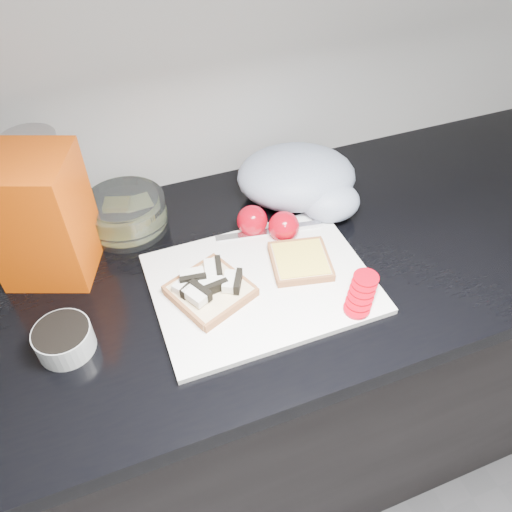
{
  "coord_description": "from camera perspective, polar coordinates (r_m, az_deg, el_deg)",
  "views": [
    {
      "loc": [
        -0.14,
        0.55,
        1.6
      ],
      "look_at": [
        0.1,
        1.16,
        0.95
      ],
      "focal_mm": 35.0,
      "sensor_mm": 36.0,
      "label": 1
    }
  ],
  "objects": [
    {
      "name": "steel_canister",
      "position": [
        1.03,
        -22.85,
        6.73
      ],
      "size": [
        0.1,
        0.1,
        0.24
      ],
      "primitive_type": "cylinder",
      "color": "#B3B3B8",
      "rests_on": "countertop"
    },
    {
      "name": "bread_left",
      "position": [
        0.9,
        -5.39,
        -3.75
      ],
      "size": [
        0.17,
        0.17,
        0.04
      ],
      "rotation": [
        0.0,
        0.0,
        0.39
      ],
      "color": "beige",
      "rests_on": "cutting_board"
    },
    {
      "name": "knife",
      "position": [
        1.03,
        3.01,
        3.08
      ],
      "size": [
        0.22,
        0.05,
        0.01
      ],
      "rotation": [
        0.0,
        0.0,
        -0.17
      ],
      "color": "silver",
      "rests_on": "cutting_board"
    },
    {
      "name": "bread_right",
      "position": [
        0.96,
        5.09,
        -0.59
      ],
      "size": [
        0.14,
        0.14,
        0.02
      ],
      "rotation": [
        0.0,
        0.0,
        -0.21
      ],
      "color": "beige",
      "rests_on": "cutting_board"
    },
    {
      "name": "cutting_board",
      "position": [
        0.93,
        0.66,
        -3.13
      ],
      "size": [
        0.4,
        0.3,
        0.01
      ],
      "primitive_type": "cube",
      "color": "white",
      "rests_on": "countertop"
    },
    {
      "name": "tub_lid",
      "position": [
        1.02,
        -20.71,
        -1.98
      ],
      "size": [
        0.1,
        0.1,
        0.01
      ],
      "primitive_type": "cylinder",
      "rotation": [
        0.0,
        0.0,
        0.29
      ],
      "color": "silver",
      "rests_on": "countertop"
    },
    {
      "name": "grocery_bag",
      "position": [
        1.1,
        5.17,
        8.66
      ],
      "size": [
        0.31,
        0.29,
        0.11
      ],
      "rotation": [
        0.0,
        0.0,
        -0.27
      ],
      "color": "#A9B8D0",
      "rests_on": "countertop"
    },
    {
      "name": "tomato_slices",
      "position": [
        0.91,
        11.96,
        -4.17
      ],
      "size": [
        0.1,
        0.11,
        0.02
      ],
      "rotation": [
        0.0,
        0.0,
        0.36
      ],
      "color": "#AC0313",
      "rests_on": "cutting_board"
    },
    {
      "name": "whole_tomatoes",
      "position": [
        1.02,
        1.37,
        3.73
      ],
      "size": [
        0.12,
        0.1,
        0.06
      ],
      "rotation": [
        0.0,
        0.0,
        -0.33
      ],
      "color": "#AC0313",
      "rests_on": "countertop"
    },
    {
      "name": "base_cabinet",
      "position": [
        1.35,
        -4.63,
        -15.81
      ],
      "size": [
        3.5,
        0.6,
        0.86
      ],
      "primitive_type": "cube",
      "color": "black",
      "rests_on": "ground"
    },
    {
      "name": "bread_bag",
      "position": [
        0.97,
        -23.5,
        4.08
      ],
      "size": [
        0.2,
        0.19,
        0.24
      ],
      "primitive_type": "cube",
      "rotation": [
        0.0,
        0.0,
        -0.37
      ],
      "color": "#DB3803",
      "rests_on": "countertop"
    },
    {
      "name": "glass_bowl",
      "position": [
        1.07,
        -14.64,
        4.69
      ],
      "size": [
        0.17,
        0.17,
        0.07
      ],
      "rotation": [
        0.0,
        0.0,
        -0.31
      ],
      "color": "silver",
      "rests_on": "countertop"
    },
    {
      "name": "countertop",
      "position": [
        0.98,
        -6.12,
        -2.75
      ],
      "size": [
        3.5,
        0.64,
        0.04
      ],
      "primitive_type": "cube",
      "color": "black",
      "rests_on": "base_cabinet"
    },
    {
      "name": "seed_tub",
      "position": [
        0.89,
        -21.12,
        -8.78
      ],
      "size": [
        0.09,
        0.09,
        0.05
      ],
      "color": "#A6ABAB",
      "rests_on": "countertop"
    }
  ]
}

